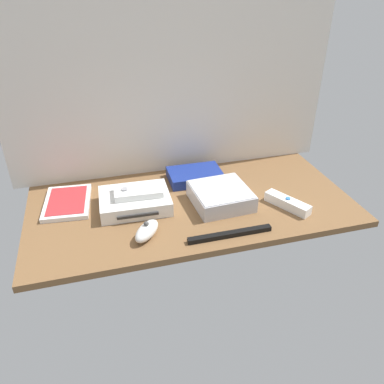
# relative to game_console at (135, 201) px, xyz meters

# --- Properties ---
(ground_plane) EXTENTS (1.00, 0.48, 0.02)m
(ground_plane) POSITION_rel_game_console_xyz_m (0.17, -0.02, -0.03)
(ground_plane) COLOR brown
(ground_plane) RESTS_ON ground
(back_wall) EXTENTS (1.10, 0.01, 0.64)m
(back_wall) POSITION_rel_game_console_xyz_m (0.17, 0.22, 0.30)
(back_wall) COLOR silver
(back_wall) RESTS_ON ground
(game_console) EXTENTS (0.22, 0.17, 0.04)m
(game_console) POSITION_rel_game_console_xyz_m (0.00, 0.00, 0.00)
(game_console) COLOR white
(game_console) RESTS_ON ground_plane
(mini_computer) EXTENTS (0.18, 0.18, 0.05)m
(mini_computer) POSITION_rel_game_console_xyz_m (0.26, -0.05, 0.00)
(mini_computer) COLOR silver
(mini_computer) RESTS_ON ground_plane
(game_case) EXTENTS (0.15, 0.20, 0.02)m
(game_case) POSITION_rel_game_console_xyz_m (-0.20, 0.07, -0.01)
(game_case) COLOR white
(game_case) RESTS_ON ground_plane
(network_router) EXTENTS (0.18, 0.13, 0.03)m
(network_router) POSITION_rel_game_console_xyz_m (0.22, 0.12, -0.00)
(network_router) COLOR navy
(network_router) RESTS_ON ground_plane
(remote_wand) EXTENTS (0.10, 0.15, 0.03)m
(remote_wand) POSITION_rel_game_console_xyz_m (0.45, -0.13, -0.01)
(remote_wand) COLOR white
(remote_wand) RESTS_ON ground_plane
(remote_nunchuk) EXTENTS (0.10, 0.11, 0.05)m
(remote_nunchuk) POSITION_rel_game_console_xyz_m (0.01, -0.16, -0.00)
(remote_nunchuk) COLOR white
(remote_nunchuk) RESTS_ON ground_plane
(remote_classic_pad) EXTENTS (0.15, 0.09, 0.02)m
(remote_classic_pad) POSITION_rel_game_console_xyz_m (0.01, 0.00, 0.03)
(remote_classic_pad) COLOR white
(remote_classic_pad) RESTS_ON game_console
(sensor_bar) EXTENTS (0.24, 0.02, 0.01)m
(sensor_bar) POSITION_rel_game_console_xyz_m (0.23, -0.22, -0.01)
(sensor_bar) COLOR black
(sensor_bar) RESTS_ON ground_plane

